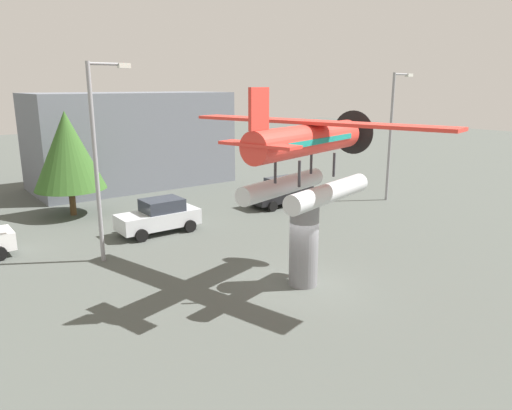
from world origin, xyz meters
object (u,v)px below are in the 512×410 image
Objects in this scene: car_mid_silver at (159,216)px; streetlight_secondary at (393,128)px; tree_east at (68,151)px; car_far_black at (281,192)px; storefront_building at (131,140)px; display_pedestal at (304,242)px; floatplane_monument at (308,153)px; streetlight_primary at (99,150)px.

car_mid_silver is 16.20m from streetlight_secondary.
car_mid_silver is 0.69× the size of tree_east.
storefront_building is (-4.88, 11.85, 2.58)m from car_far_black.
streetlight_secondary is (6.75, -3.12, 3.88)m from car_far_black.
storefront_building reaches higher than display_pedestal.
car_mid_silver is 13.39m from storefront_building.
storefront_building is at bearing -107.32° from car_mid_silver.
car_mid_silver is 8.82m from car_far_black.
streetlight_secondary reaches higher than floatplane_monument.
tree_east is (-18.08, 8.67, -0.95)m from streetlight_secondary.
streetlight_secondary reaches higher than storefront_building.
streetlight_primary is at bearing -97.33° from tree_east.
streetlight_primary is at bearing 13.51° from car_far_black.
car_far_black is (7.38, 10.15, -0.82)m from display_pedestal.
car_far_black is at bearing -26.09° from tree_east.
streetlight_primary is 1.38× the size of tree_east.
display_pedestal is at bearing -54.85° from streetlight_primary.
streetlight_primary is at bearing 179.60° from streetlight_secondary.
floatplane_monument reaches higher than storefront_building.
tree_east is at bearing 89.38° from floatplane_monument.
tree_east reaches higher than car_far_black.
floatplane_monument is 1.70× the size of tree_east.
streetlight_secondary is at bearing 11.35° from floatplane_monument.
car_mid_silver is 7.34m from tree_east.
storefront_building is (2.38, 21.97, -1.60)m from floatplane_monument.
tree_east is (-4.07, 15.66, -1.26)m from floatplane_monument.
tree_east is (-6.45, -6.30, 0.35)m from storefront_building.
floatplane_monument is 2.46× the size of car_mid_silver.
streetlight_secondary is at bearing 26.45° from display_pedestal.
streetlight_primary is 19.18m from streetlight_secondary.
floatplane_monument is at bearing -96.18° from storefront_building.
display_pedestal is at bearing -75.89° from tree_east.
car_mid_silver is at bearing 171.11° from streetlight_secondary.
display_pedestal is 9.31m from streetlight_primary.
streetlight_primary reaches higher than car_mid_silver.
display_pedestal is 12.58m from car_far_black.
storefront_building is at bearing 68.63° from floatplane_monument.
car_far_black is at bearing -175.53° from car_mid_silver.
streetlight_secondary is (19.17, -0.13, -0.08)m from streetlight_primary.
tree_east is at bearing 104.11° from display_pedestal.
display_pedestal is 0.40× the size of streetlight_primary.
floatplane_monument is 2.46× the size of car_far_black.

